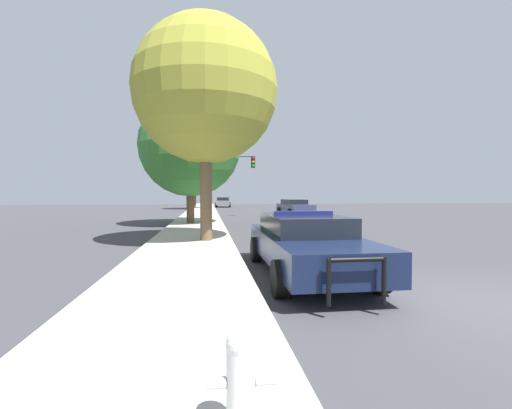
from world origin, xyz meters
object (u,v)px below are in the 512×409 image
object	(u,v)px
car_background_oncoming	(295,207)
tree_sidewalk_near	(206,92)
tree_sidewalk_far	(194,169)
traffic_light	(229,172)
police_car	(306,242)
fire_hydrant	(241,377)
tree_sidewalk_mid	(190,146)
car_background_distant	(223,202)

from	to	relation	value
car_background_oncoming	tree_sidewalk_near	bearing A→B (deg)	59.38
car_background_oncoming	tree_sidewalk_far	size ratio (longest dim) A/B	0.68
traffic_light	tree_sidewalk_far	bearing A→B (deg)	102.68
tree_sidewalk_far	police_car	bearing A→B (deg)	-83.63
police_car	car_background_oncoming	size ratio (longest dim) A/B	1.12
fire_hydrant	tree_sidewalk_mid	xyz separation A→B (m)	(-1.22, 17.78, 4.05)
car_background_distant	car_background_oncoming	world-z (taller)	car_background_oncoming
tree_sidewalk_mid	tree_sidewalk_far	distance (m)	20.87
tree_sidewalk_mid	fire_hydrant	bearing A→B (deg)	-86.07
car_background_oncoming	tree_sidewalk_near	size ratio (longest dim) A/B	0.59
traffic_light	tree_sidewalk_near	bearing A→B (deg)	-96.83
fire_hydrant	police_car	bearing A→B (deg)	68.87
car_background_distant	tree_sidewalk_far	distance (m)	8.01
car_background_oncoming	tree_sidewalk_far	world-z (taller)	tree_sidewalk_far
tree_sidewalk_near	tree_sidewalk_far	world-z (taller)	tree_sidewalk_near
fire_hydrant	traffic_light	xyz separation A→B (m)	(1.42, 24.37, 3.01)
police_car	car_background_distant	distance (m)	39.42
fire_hydrant	tree_sidewalk_mid	size ratio (longest dim) A/B	0.10
traffic_light	car_background_oncoming	bearing A→B (deg)	-3.51
tree_sidewalk_mid	traffic_light	bearing A→B (deg)	68.18
car_background_oncoming	tree_sidewalk_far	distance (m)	17.32
tree_sidewalk_near	fire_hydrant	bearing A→B (deg)	-88.39
fire_hydrant	tree_sidewalk_far	world-z (taller)	tree_sidewalk_far
traffic_light	tree_sidewalk_far	size ratio (longest dim) A/B	0.69
tree_sidewalk_far	car_background_distant	bearing A→B (deg)	57.98
tree_sidewalk_near	traffic_light	bearing A→B (deg)	83.17
police_car	traffic_light	bearing A→B (deg)	-87.83
traffic_light	car_background_distant	bearing A→B (deg)	88.72
fire_hydrant	tree_sidewalk_near	size ratio (longest dim) A/B	0.09
police_car	car_background_distant	world-z (taller)	police_car
tree_sidewalk_near	car_background_distant	bearing A→B (deg)	86.41
police_car	fire_hydrant	xyz separation A→B (m)	(-1.96, -5.07, -0.21)
police_car	tree_sidewalk_mid	bearing A→B (deg)	-75.39
tree_sidewalk_mid	tree_sidewalk_near	bearing A→B (deg)	-83.00
tree_sidewalk_far	car_background_oncoming	bearing A→B (deg)	-60.01
traffic_light	tree_sidewalk_mid	xyz separation A→B (m)	(-2.64, -6.59, 1.04)
car_background_distant	tree_sidewalk_mid	distance (m)	27.16
tree_sidewalk_mid	tree_sidewalk_near	size ratio (longest dim) A/B	0.92
car_background_oncoming	police_car	bearing A→B (deg)	72.01
traffic_light	tree_sidewalk_mid	bearing A→B (deg)	-111.82
police_car	tree_sidewalk_near	xyz separation A→B (m)	(-2.24, 5.08, 4.77)
car_background_distant	tree_sidewalk_near	distance (m)	34.74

